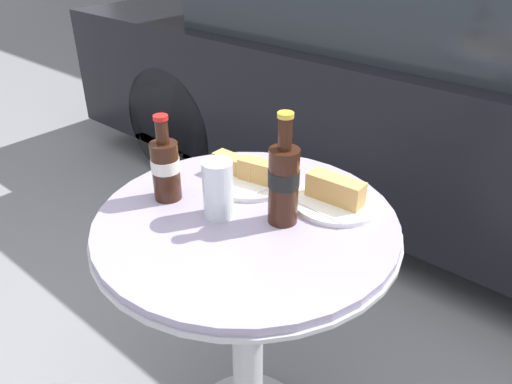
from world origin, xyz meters
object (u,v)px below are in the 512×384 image
Objects in this scene: cola_bottle_left at (166,167)px; drinking_glass at (218,192)px; lunch_plate_far at (336,197)px; parked_car at (466,76)px; lunch_plate_near at (251,174)px; cola_bottle_right at (284,181)px; bistro_table at (247,277)px.

cola_bottle_left reaches higher than drinking_glass.
lunch_plate_far is 0.05× the size of parked_car.
lunch_plate_far is (0.32, 0.23, -0.06)m from cola_bottle_left.
drinking_glass reaches higher than lunch_plate_near.
bistro_table is at bearing -148.97° from cola_bottle_right.
cola_bottle_right is 1.72m from parked_car.
drinking_glass is 0.65× the size of lunch_plate_far.
drinking_glass is (-0.12, -0.07, -0.04)m from cola_bottle_right.
parked_car reaches higher than lunch_plate_near.
cola_bottle_left is 0.82× the size of cola_bottle_right.
cola_bottle_right is at bearing -27.87° from lunch_plate_near.
cola_bottle_left reaches higher than bistro_table.
cola_bottle_right is (0.27, 0.10, 0.02)m from cola_bottle_left.
drinking_glass is at bearing 8.78° from cola_bottle_left.
lunch_plate_far reaches higher than lunch_plate_near.
parked_car reaches higher than lunch_plate_far.
drinking_glass is at bearing -147.56° from bistro_table.
bistro_table is 0.32m from cola_bottle_left.
bistro_table is 3.30× the size of lunch_plate_near.
parked_car reaches higher than drinking_glass.
lunch_plate_far is at bearing 55.59° from bistro_table.
drinking_glass is 0.18m from lunch_plate_near.
lunch_plate_far is at bearing 69.25° from cola_bottle_right.
parked_car is (-0.04, 1.60, -0.13)m from lunch_plate_near.
cola_bottle_left is at bearing -160.00° from cola_bottle_right.
bistro_table is at bearing -52.97° from lunch_plate_near.
cola_bottle_left is 0.94× the size of lunch_plate_near.
lunch_plate_near is at bearing 152.13° from cola_bottle_right.
cola_bottle_right is 0.16m from lunch_plate_far.
drinking_glass is at bearing -87.33° from parked_car.
lunch_plate_near is 0.06× the size of parked_car.
cola_bottle_left is at bearing -171.22° from drinking_glass.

